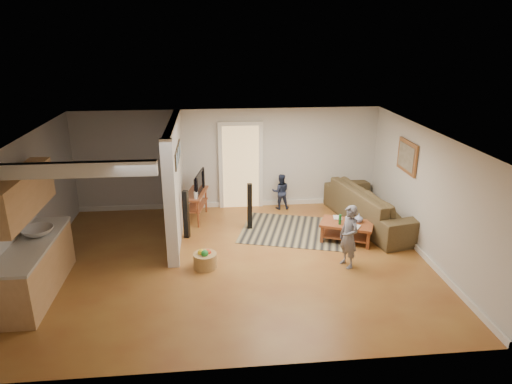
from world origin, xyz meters
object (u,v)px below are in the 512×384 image
Objects in this scene: speaker_left at (186,214)px; child at (347,266)px; toy_basket at (205,260)px; toddler at (280,208)px; sofa at (372,223)px; speaker_right at (250,206)px; coffee_table at (348,227)px; tv_console at (196,195)px.

speaker_left reaches higher than child.
toy_basket is 3.46m from toddler.
sofa is 2.73× the size of speaker_left.
toddler is at bearing 57.01° from toy_basket.
toddler reaches higher than sofa.
speaker_right is 2.64m from child.
toy_basket is 2.72m from child.
speaker_left is 1.44m from speaker_right.
coffee_table reaches higher than child.
toddler is (2.28, 1.50, -0.54)m from speaker_left.
sofa is 4.35m from speaker_left.
toy_basket is (-3.90, -1.75, 0.16)m from sofa.
sofa is at bearing 24.95° from speaker_left.
tv_console is at bearing 69.22° from sofa.
coffee_table is 1.37× the size of toddler.
child is 1.36× the size of toddler.
toy_basket is at bearing -118.82° from speaker_right.
child reaches higher than toddler.
sofa is 6.61× the size of toy_basket.
sofa is at bearing 1.91° from tv_console.
speaker_left is (-0.20, -0.99, -0.08)m from tv_console.
coffee_table reaches higher than sofa.
speaker_right reaches higher than toddler.
speaker_right is at bearing 55.30° from toddler.
sofa is at bearing 24.20° from toy_basket.
speaker_right reaches higher than sofa.
sofa is 1.28m from coffee_table.
tv_console is 2.55× the size of toy_basket.
coffee_table is 1.16× the size of speaker_left.
tv_console is 1.05× the size of speaker_left.
speaker_right is at bearing 78.28° from sofa.
coffee_table is (-0.88, -0.87, 0.33)m from sofa.
speaker_left is 0.87× the size of child.
toddler is at bearing 48.47° from sofa.
child is (3.11, -1.60, -0.54)m from speaker_left.
speaker_left reaches higher than tv_console.
speaker_left reaches higher than coffee_table.
toddler is (-1.14, 2.02, -0.33)m from coffee_table.
tv_console is 0.92× the size of child.
speaker_left is 2.42× the size of toy_basket.
speaker_left and speaker_right have the same top height.
toy_basket is 0.36× the size of child.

